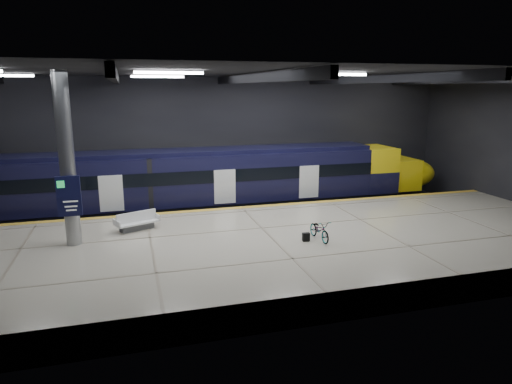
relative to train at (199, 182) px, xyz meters
name	(u,v)px	position (x,y,z in m)	size (l,w,h in m)	color
ground	(256,244)	(1.83, -5.50, -2.06)	(30.00, 30.00, 0.00)	black
room_shell	(256,124)	(1.83, -5.49, 3.66)	(30.10, 16.10, 8.05)	black
platform	(272,250)	(1.83, -8.00, -1.51)	(30.00, 11.00, 1.10)	beige
safety_strip	(242,207)	(1.83, -2.75, -0.95)	(30.00, 0.40, 0.01)	gold
rails	(231,213)	(1.83, 0.00, -1.98)	(30.00, 1.52, 0.16)	gray
train	(199,182)	(0.00, 0.00, 0.00)	(29.40, 2.84, 3.79)	black
bench	(137,223)	(-3.65, -5.23, -0.66)	(2.06, 1.45, 0.84)	#595B60
bicycle	(320,230)	(3.66, -8.76, -0.53)	(0.57, 1.64, 0.86)	#99999E
pannier_bag	(306,237)	(3.06, -8.76, -0.78)	(0.30, 0.18, 0.35)	black
info_column	(67,163)	(-6.17, -6.52, 2.40)	(0.90, 0.78, 6.90)	#9EA0A5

